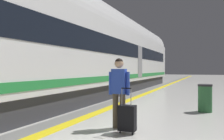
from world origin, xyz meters
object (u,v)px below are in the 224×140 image
(high_speed_train, at_px, (54,41))
(suitcase_near, at_px, (127,118))
(passenger_near, at_px, (119,88))
(waste_bin, at_px, (205,98))

(high_speed_train, relative_size, suitcase_near, 35.03)
(high_speed_train, height_order, passenger_near, high_speed_train)
(passenger_near, relative_size, waste_bin, 1.84)
(passenger_near, bearing_deg, suitcase_near, -44.75)
(passenger_near, xyz_separation_m, waste_bin, (1.86, 3.03, -0.51))
(passenger_near, height_order, suitcase_near, passenger_near)
(high_speed_train, xyz_separation_m, waste_bin, (5.42, 0.93, -2.05))
(suitcase_near, bearing_deg, waste_bin, 65.32)
(waste_bin, bearing_deg, passenger_near, -121.52)
(high_speed_train, xyz_separation_m, suitcase_near, (3.88, -2.41, -2.17))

